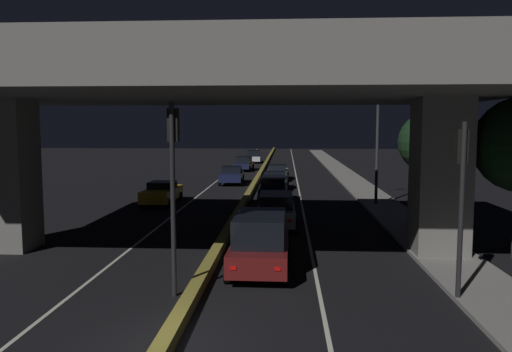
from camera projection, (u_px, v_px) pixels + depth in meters
name	position (u px, v px, depth m)	size (l,w,h in m)	color
ground_plane	(168.00, 347.00, 11.15)	(200.00, 200.00, 0.00)	black
lane_line_left_inner	(218.00, 180.00, 46.13)	(0.12, 126.00, 0.00)	beige
lane_line_right_inner	(297.00, 180.00, 45.69)	(0.12, 126.00, 0.00)	beige
median_divider	(258.00, 178.00, 45.90)	(0.39, 126.00, 0.35)	olive
sidewalk_right	(363.00, 189.00, 38.44)	(2.45, 126.00, 0.14)	gray
elevated_overpass	(217.00, 84.00, 18.91)	(22.03, 12.00, 8.53)	slate
traffic_light_left_of_median	(173.00, 165.00, 14.20)	(0.30, 0.49, 5.62)	black
traffic_light_right_of_median	(461.00, 180.00, 13.76)	(0.30, 0.49, 5.03)	black
street_lamp	(373.00, 128.00, 30.35)	(1.99, 0.32, 8.24)	#2D2D30
car_dark_red_lead	(260.00, 241.00, 16.91)	(2.09, 4.27, 1.94)	#591414
car_silver_second	(276.00, 209.00, 24.37)	(1.99, 4.33, 1.65)	gray
car_dark_blue_third	(273.00, 189.00, 32.06)	(1.92, 4.56, 1.71)	#141938
car_dark_green_fourth	(275.00, 180.00, 39.03)	(2.14, 4.00, 1.42)	black
car_white_fifth	(278.00, 172.00, 45.81)	(2.08, 4.58, 1.43)	silver
car_taxi_yellow_lead_oncoming	(162.00, 193.00, 31.59)	(1.93, 4.54, 1.43)	gold
car_dark_blue_second_oncoming	(232.00, 175.00, 42.70)	(2.09, 4.60, 1.49)	#141938
car_dark_blue_third_oncoming	(244.00, 163.00, 55.54)	(2.05, 4.72, 1.58)	#141938
car_white_fourth_oncoming	(254.00, 156.00, 67.35)	(2.11, 4.12, 1.70)	silver
motorcycle_white_filtering_near	(238.00, 246.00, 17.99)	(0.33, 1.78, 1.42)	black
pedestrian_on_sidewalk	(435.00, 229.00, 19.15)	(0.37, 0.37, 1.70)	black
roadside_tree_kerbside_mid	(428.00, 142.00, 31.43)	(3.77, 3.77, 5.81)	#2D2116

